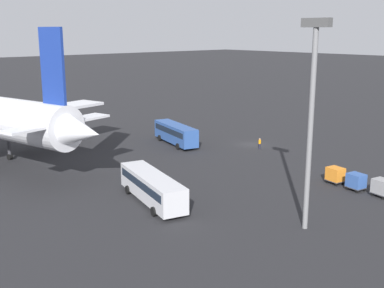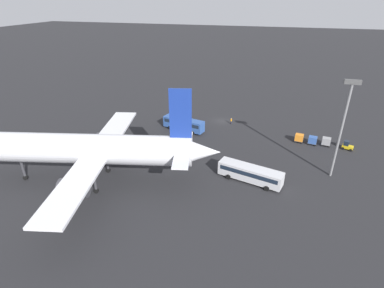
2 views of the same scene
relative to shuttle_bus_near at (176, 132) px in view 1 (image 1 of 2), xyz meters
The scene contains 8 objects.
ground_plane 12.86m from the shuttle_bus_near, 132.88° to the right, with size 600.00×600.00×0.00m, color #232326.
shuttle_bus_near is the anchor object (origin of this frame).
shuttle_bus_far 28.14m from the shuttle_bus_near, 134.95° to the left, with size 12.86×5.88×3.16m.
worker_person 14.05m from the shuttle_bus_near, 145.41° to the right, with size 0.38×0.38×1.74m.
cargo_cart_grey 35.86m from the shuttle_bus_near, behind, with size 2.25×1.99×2.06m.
cargo_cart_blue 32.74m from the shuttle_bus_near, behind, with size 2.25×1.99×2.06m.
cargo_cart_orange 29.65m from the shuttle_bus_near, behind, with size 2.25×1.99×2.06m.
light_pole 39.05m from the shuttle_bus_near, 159.44° to the left, with size 2.80×0.70×19.60m.
Camera 1 is at (-51.79, 59.41, 18.49)m, focal length 45.00 mm.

